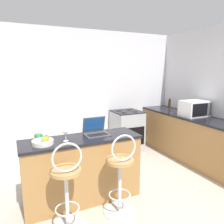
# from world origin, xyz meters

# --- Properties ---
(ground_plane) EXTENTS (20.00, 20.00, 0.00)m
(ground_plane) POSITION_xyz_m (0.00, 0.00, 0.00)
(ground_plane) COLOR #ADA393
(wall_back) EXTENTS (12.00, 0.06, 2.60)m
(wall_back) POSITION_xyz_m (0.00, 2.54, 1.30)
(wall_back) COLOR silver
(wall_back) RESTS_ON ground_plane
(breakfast_bar) EXTENTS (1.58, 0.51, 0.90)m
(breakfast_bar) POSITION_xyz_m (-0.48, 0.77, 0.45)
(breakfast_bar) COLOR #9E703D
(breakfast_bar) RESTS_ON ground_plane
(counter_right) EXTENTS (0.65, 3.04, 0.90)m
(counter_right) POSITION_xyz_m (1.93, 1.00, 0.45)
(counter_right) COLOR #9E703D
(counter_right) RESTS_ON ground_plane
(bar_stool_near) EXTENTS (0.40, 0.40, 1.05)m
(bar_stool_near) POSITION_xyz_m (-0.81, 0.28, 0.50)
(bar_stool_near) COLOR silver
(bar_stool_near) RESTS_ON ground_plane
(bar_stool_far) EXTENTS (0.40, 0.40, 1.05)m
(bar_stool_far) POSITION_xyz_m (-0.15, 0.28, 0.50)
(bar_stool_far) COLOR silver
(bar_stool_far) RESTS_ON ground_plane
(laptop) EXTENTS (0.33, 0.28, 0.24)m
(laptop) POSITION_xyz_m (-0.24, 0.85, 0.95)
(laptop) COLOR #47474C
(laptop) RESTS_ON breakfast_bar
(microwave) EXTENTS (0.53, 0.37, 0.30)m
(microwave) POSITION_xyz_m (1.95, 1.20, 1.05)
(microwave) COLOR white
(microwave) RESTS_ON counter_right
(stove_range) EXTENTS (0.60, 0.61, 0.90)m
(stove_range) POSITION_xyz_m (0.99, 2.18, 0.45)
(stove_range) COLOR #9EA3A8
(stove_range) RESTS_ON ground_plane
(wine_glass_short) EXTENTS (0.07, 0.07, 0.17)m
(wine_glass_short) POSITION_xyz_m (-0.70, 0.72, 1.02)
(wine_glass_short) COLOR silver
(wine_glass_short) RESTS_ON breakfast_bar
(pepper_mill) EXTENTS (0.06, 0.06, 0.24)m
(pepper_mill) POSITION_xyz_m (2.08, 2.09, 1.01)
(pepper_mill) COLOR #331E14
(pepper_mill) RESTS_ON counter_right
(fruit_bowl) EXTENTS (0.26, 0.26, 0.11)m
(fruit_bowl) POSITION_xyz_m (-0.97, 0.71, 0.93)
(fruit_bowl) COLOR silver
(fruit_bowl) RESTS_ON breakfast_bar
(mug_green) EXTENTS (0.11, 0.09, 0.09)m
(mug_green) POSITION_xyz_m (-1.01, 0.88, 0.94)
(mug_green) COLOR #338447
(mug_green) RESTS_ON breakfast_bar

